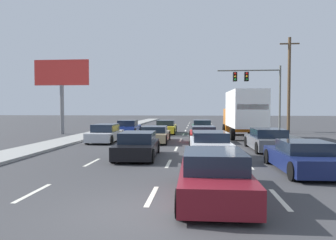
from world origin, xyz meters
The scene contains 19 objects.
ground_plane centered at (0.00, 25.00, 0.00)m, with size 140.00×140.00×0.00m, color #3D3D3F.
sidewalk_right centered at (8.08, 20.00, 0.07)m, with size 2.26×80.00×0.14m, color #9E9E99.
sidewalk_left centered at (-8.08, 20.00, 0.07)m, with size 2.26×80.00×0.14m, color #9E9E99.
lane_markings centered at (0.00, 21.42, 0.00)m, with size 6.94×52.00×0.01m.
car_blue centered at (-5.18, 21.67, 0.58)m, with size 2.05×4.45×1.28m.
car_silver centered at (-5.27, 14.75, 0.58)m, with size 1.87×4.31×1.27m.
car_yellow centered at (-1.73, 22.57, 0.58)m, with size 1.99×4.45×1.26m.
car_tan centered at (-1.76, 14.89, 0.53)m, with size 2.08×4.54×1.13m.
car_black centered at (-1.65, 7.96, 0.58)m, with size 2.05×4.28×1.25m.
car_green centered at (1.65, 22.12, 0.61)m, with size 1.96×4.61×1.32m.
car_red centered at (1.65, 15.20, 0.54)m, with size 2.04×4.49×1.14m.
car_white centered at (1.83, 8.40, 0.60)m, with size 2.11×4.66×1.27m.
car_maroon centered at (1.68, 1.46, 0.58)m, with size 1.93×4.53×1.28m.
box_truck centered at (4.93, 18.58, 2.10)m, with size 2.74×7.90×3.75m.
car_gray centered at (5.24, 11.28, 0.58)m, with size 2.06×4.37×1.24m.
car_navy centered at (5.21, 5.18, 0.54)m, with size 2.09×4.32×1.18m.
traffic_signal_mast centered at (7.15, 26.54, 5.08)m, with size 6.54×0.69×6.82m.
utility_pole_mid centered at (9.89, 23.67, 4.68)m, with size 1.80×0.28×9.08m.
roadside_billboard centered at (-11.27, 21.04, 5.03)m, with size 5.15×0.36×6.87m.
Camera 1 is at (1.22, -6.96, 2.40)m, focal length 33.46 mm.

